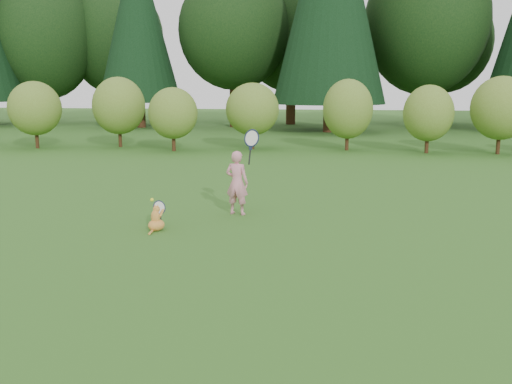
# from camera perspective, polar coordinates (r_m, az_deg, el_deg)

# --- Properties ---
(ground) EXTENTS (100.00, 100.00, 0.00)m
(ground) POSITION_cam_1_polar(r_m,az_deg,el_deg) (9.11, -1.98, -5.23)
(ground) COLOR #2B5919
(ground) RESTS_ON ground
(shrub_row) EXTENTS (28.00, 3.00, 2.80)m
(shrub_row) POSITION_cam_1_polar(r_m,az_deg,el_deg) (21.70, 4.15, 7.77)
(shrub_row) COLOR #5A6D22
(shrub_row) RESTS_ON ground
(child) EXTENTS (0.73, 0.50, 1.86)m
(child) POSITION_cam_1_polar(r_m,az_deg,el_deg) (11.03, -1.86, 1.08)
(child) COLOR pink
(child) RESTS_ON ground
(cat) EXTENTS (0.43, 0.70, 0.60)m
(cat) POSITION_cam_1_polar(r_m,az_deg,el_deg) (10.05, -9.95, -2.48)
(cat) COLOR #B96723
(cat) RESTS_ON ground
(tennis_ball) EXTENTS (0.06, 0.06, 0.06)m
(tennis_ball) POSITION_cam_1_polar(r_m,az_deg,el_deg) (9.57, -10.37, -0.77)
(tennis_ball) COLOR yellow
(tennis_ball) RESTS_ON ground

